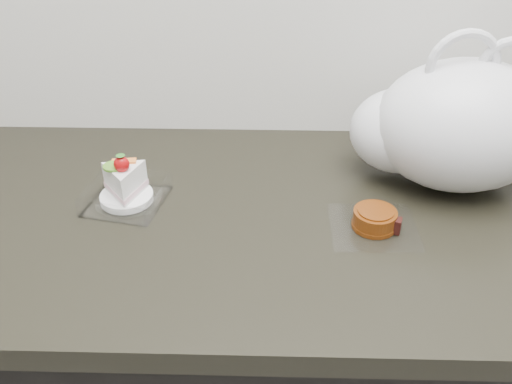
% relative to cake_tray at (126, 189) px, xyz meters
% --- Properties ---
extents(counter, '(2.04, 0.64, 0.90)m').
position_rel_cake_tray_xyz_m(counter, '(0.41, -0.02, -0.48)').
color(counter, black).
rests_on(counter, ground).
extents(cake_tray, '(0.15, 0.15, 0.10)m').
position_rel_cake_tray_xyz_m(cake_tray, '(0.00, 0.00, 0.00)').
color(cake_tray, white).
rests_on(cake_tray, counter).
extents(mooncake_wrap, '(0.15, 0.14, 0.03)m').
position_rel_cake_tray_xyz_m(mooncake_wrap, '(0.43, -0.06, -0.01)').
color(mooncake_wrap, white).
rests_on(mooncake_wrap, counter).
extents(plastic_bag, '(0.37, 0.26, 0.29)m').
position_rel_cake_tray_xyz_m(plastic_bag, '(0.57, 0.09, 0.09)').
color(plastic_bag, silver).
rests_on(plastic_bag, counter).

